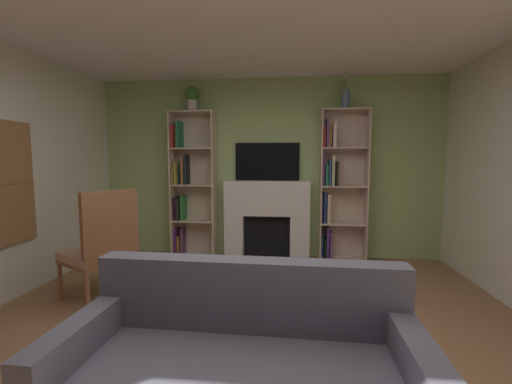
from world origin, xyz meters
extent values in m
plane|color=#906646|center=(0.00, 0.00, 0.00)|extent=(6.28, 6.28, 0.00)
cube|color=#9CBC73|center=(0.00, 2.65, 1.33)|extent=(5.17, 0.06, 2.65)
cube|color=white|center=(-0.49, 2.51, 0.32)|extent=(0.28, 0.21, 0.63)
cube|color=white|center=(0.49, 2.51, 0.32)|extent=(0.28, 0.21, 0.63)
cube|color=white|center=(0.00, 2.51, 0.89)|extent=(1.26, 0.21, 0.52)
cube|color=black|center=(0.00, 2.58, 0.32)|extent=(0.69, 0.08, 0.63)
cube|color=#565B5B|center=(0.00, 2.25, 0.01)|extent=(1.36, 0.30, 0.03)
cube|color=black|center=(0.00, 2.59, 1.43)|extent=(0.95, 0.06, 0.56)
cube|color=beige|center=(-1.42, 2.46, 1.08)|extent=(0.02, 0.31, 2.16)
cube|color=beige|center=(-0.78, 2.46, 1.08)|extent=(0.02, 0.31, 2.16)
cube|color=beige|center=(-1.10, 2.61, 1.08)|extent=(0.66, 0.02, 2.16)
cube|color=beige|center=(-1.10, 2.46, 0.01)|extent=(0.62, 0.31, 0.02)
cube|color=#5C2372|center=(-1.38, 2.49, 0.21)|extent=(0.03, 0.23, 0.38)
cube|color=#925D2C|center=(-1.34, 2.49, 0.16)|extent=(0.03, 0.22, 0.28)
cube|color=#633D63|center=(-1.29, 2.51, 0.21)|extent=(0.04, 0.18, 0.39)
cube|color=beige|center=(-1.10, 2.46, 0.54)|extent=(0.62, 0.31, 0.02)
cube|color=black|center=(-1.38, 2.49, 0.72)|extent=(0.04, 0.22, 0.35)
cube|color=black|center=(-1.33, 2.48, 0.71)|extent=(0.04, 0.24, 0.33)
cube|color=#2C7839|center=(-1.27, 2.49, 0.73)|extent=(0.04, 0.22, 0.36)
cube|color=beige|center=(-1.10, 2.46, 1.08)|extent=(0.62, 0.31, 0.02)
cube|color=#A18933|center=(-1.39, 2.47, 1.23)|extent=(0.02, 0.26, 0.28)
cube|color=olive|center=(-1.35, 2.48, 1.26)|extent=(0.04, 0.25, 0.34)
cube|color=black|center=(-1.30, 2.51, 1.23)|extent=(0.04, 0.17, 0.28)
cube|color=#925F35|center=(-1.26, 2.50, 1.29)|extent=(0.04, 0.20, 0.40)
cube|color=black|center=(-1.21, 2.50, 1.31)|extent=(0.03, 0.21, 0.44)
cube|color=beige|center=(-1.10, 2.46, 1.62)|extent=(0.62, 0.31, 0.02)
cube|color=#A62F2A|center=(-1.38, 2.47, 1.79)|extent=(0.03, 0.26, 0.32)
cube|color=olive|center=(-1.34, 2.51, 1.78)|extent=(0.03, 0.18, 0.31)
cube|color=#226E4B|center=(-1.30, 2.48, 1.83)|extent=(0.03, 0.25, 0.40)
cube|color=beige|center=(-1.10, 2.46, 2.15)|extent=(0.62, 0.31, 0.02)
cube|color=beige|center=(0.78, 2.47, 1.08)|extent=(0.02, 0.29, 2.16)
cube|color=beige|center=(1.42, 2.47, 1.08)|extent=(0.02, 0.29, 2.16)
cube|color=beige|center=(1.10, 2.61, 1.08)|extent=(0.66, 0.02, 2.16)
cube|color=beige|center=(1.10, 2.47, 0.01)|extent=(0.62, 0.29, 0.02)
cube|color=#2D5289|center=(0.81, 2.51, 0.19)|extent=(0.03, 0.17, 0.33)
cube|color=black|center=(0.86, 2.52, 0.17)|extent=(0.03, 0.17, 0.29)
cube|color=#4B3C82|center=(0.89, 2.50, 0.25)|extent=(0.03, 0.20, 0.47)
cube|color=#532576|center=(0.93, 2.49, 0.21)|extent=(0.03, 0.21, 0.39)
cube|color=beige|center=(1.10, 2.47, 0.54)|extent=(0.62, 0.29, 0.02)
cube|color=#533B64|center=(0.81, 2.52, 0.71)|extent=(0.02, 0.17, 0.33)
cube|color=navy|center=(0.84, 2.49, 0.76)|extent=(0.02, 0.22, 0.43)
cube|color=beige|center=(0.90, 2.49, 0.75)|extent=(0.04, 0.22, 0.41)
cube|color=beige|center=(1.10, 2.47, 1.08)|extent=(0.62, 0.29, 0.02)
cube|color=#683877|center=(0.81, 2.51, 1.32)|extent=(0.03, 0.18, 0.47)
cube|color=#267B54|center=(0.86, 2.51, 1.24)|extent=(0.04, 0.19, 0.29)
cube|color=#2E508B|center=(0.91, 2.50, 1.27)|extent=(0.02, 0.20, 0.37)
cube|color=beige|center=(0.95, 2.51, 1.30)|extent=(0.04, 0.17, 0.43)
cube|color=black|center=(1.00, 2.49, 1.26)|extent=(0.03, 0.22, 0.34)
cube|color=beige|center=(1.10, 2.47, 1.62)|extent=(0.62, 0.29, 0.02)
cube|color=#A92C24|center=(0.81, 2.48, 1.78)|extent=(0.03, 0.23, 0.29)
cube|color=#563D6E|center=(0.86, 2.47, 1.83)|extent=(0.03, 0.25, 0.41)
cube|color=#9B5F34|center=(0.90, 2.50, 1.79)|extent=(0.04, 0.21, 0.31)
cube|color=beige|center=(0.95, 2.48, 1.79)|extent=(0.04, 0.25, 0.32)
cube|color=beige|center=(1.10, 2.47, 2.15)|extent=(0.62, 0.29, 0.02)
cylinder|color=beige|center=(-1.10, 2.47, 2.24)|extent=(0.14, 0.14, 0.17)
sphere|color=#3A782C|center=(-1.10, 2.47, 2.41)|extent=(0.21, 0.21, 0.21)
cylinder|color=slate|center=(1.10, 2.47, 2.29)|extent=(0.12, 0.12, 0.26)
cylinder|color=#4C7F3F|center=(1.08, 2.46, 2.51)|extent=(0.01, 0.01, 0.18)
sphere|color=silver|center=(1.08, 2.46, 2.60)|extent=(0.04, 0.04, 0.04)
cylinder|color=#4C7F3F|center=(1.10, 2.47, 2.50)|extent=(0.01, 0.01, 0.16)
sphere|color=silver|center=(1.10, 2.47, 2.58)|extent=(0.04, 0.04, 0.04)
cube|color=#585865|center=(0.13, -0.44, 0.65)|extent=(1.85, 0.19, 0.43)
cube|color=#585865|center=(-0.74, -0.77, 0.31)|extent=(0.15, 0.85, 0.62)
cylinder|color=brown|center=(-1.53, 0.45, 0.22)|extent=(0.04, 0.04, 0.44)
cylinder|color=brown|center=(-1.26, 0.91, 0.22)|extent=(0.04, 0.04, 0.44)
cylinder|color=brown|center=(-2.00, 0.72, 0.22)|extent=(0.04, 0.04, 0.44)
cylinder|color=brown|center=(-1.74, 1.18, 0.22)|extent=(0.04, 0.04, 0.44)
cube|color=tan|center=(-1.63, 0.82, 0.48)|extent=(0.80, 0.80, 0.08)
cube|color=brown|center=(-1.63, 0.82, 0.42)|extent=(0.80, 0.80, 0.04)
cube|color=brown|center=(-1.40, 0.68, 0.80)|extent=(0.34, 0.53, 0.72)
camera|label=1|loc=(0.38, -2.37, 1.46)|focal=23.32mm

